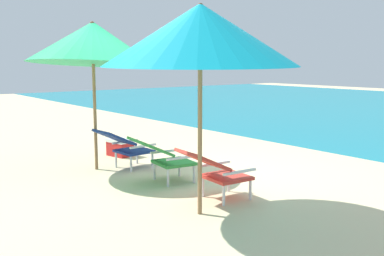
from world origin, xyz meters
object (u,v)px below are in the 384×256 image
lounge_chair_left (125,145)px  beach_umbrella_left (93,43)px  cooler_box (120,147)px  beach_umbrella_right (200,35)px  lounge_chair_right (215,169)px  lounge_chair_center (163,155)px

lounge_chair_left → beach_umbrella_left: beach_umbrella_left is taller
lounge_chair_left → cooler_box: bearing=155.6°
beach_umbrella_left → beach_umbrella_right: size_ratio=0.92×
lounge_chair_right → lounge_chair_left: bearing=-178.0°
beach_umbrella_right → lounge_chair_left: bearing=170.8°
lounge_chair_center → beach_umbrella_right: (1.36, -0.42, 1.61)m
lounge_chair_left → beach_umbrella_right: beach_umbrella_right is taller
lounge_chair_right → cooler_box: lounge_chair_right is taller
lounge_chair_center → lounge_chair_right: (1.09, 0.05, 0.00)m
lounge_chair_left → lounge_chair_center: 1.05m
lounge_chair_center → beach_umbrella_right: bearing=-17.1°
lounge_chair_left → cooler_box: 1.11m
beach_umbrella_right → cooler_box: 3.97m
beach_umbrella_left → beach_umbrella_right: (2.71, -0.03, -0.01)m
lounge_chair_center → beach_umbrella_left: 2.14m
lounge_chair_left → lounge_chair_right: (2.14, 0.08, 0.00)m
lounge_chair_left → lounge_chair_center: same height
lounge_chair_center → lounge_chair_right: size_ratio=1.03×
beach_umbrella_right → lounge_chair_right: bearing=120.1°
lounge_chair_center → beach_umbrella_left: bearing=-163.8°
lounge_chair_right → beach_umbrella_right: beach_umbrella_right is taller
lounge_chair_right → cooler_box: (-3.13, 0.37, -0.24)m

